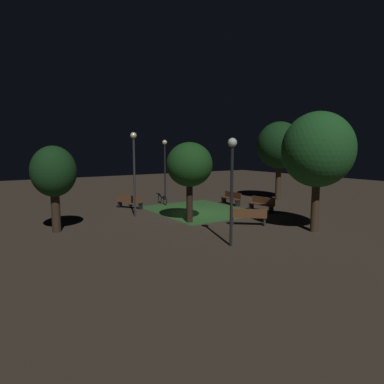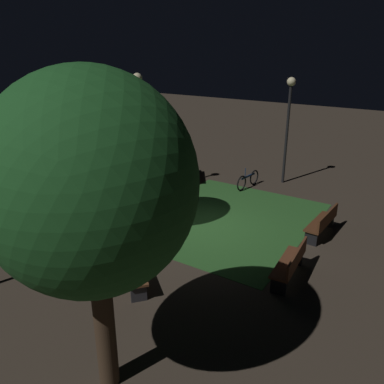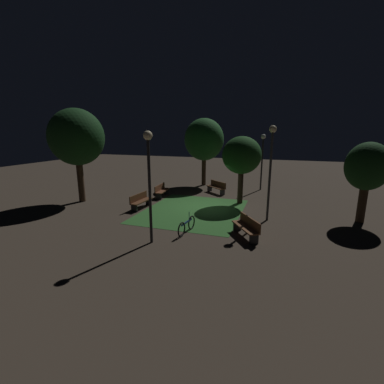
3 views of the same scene
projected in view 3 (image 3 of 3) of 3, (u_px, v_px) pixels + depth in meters
name	position (u px, v px, depth m)	size (l,w,h in m)	color
ground_plane	(204.00, 207.00, 16.17)	(60.00, 60.00, 0.00)	#3D3328
grass_lawn	(193.00, 211.00, 15.42)	(6.65, 5.50, 0.01)	#2D6028
bench_front_left	(162.00, 190.00, 18.53)	(1.83, 0.61, 0.88)	brown
bench_lawn_edge	(141.00, 200.00, 15.80)	(1.82, 0.57, 0.88)	#512D19
bench_path_side	(247.00, 226.00, 11.48)	(1.76, 1.40, 0.88)	brown
bench_near_trees	(217.00, 187.00, 19.72)	(1.52, 1.69, 0.88)	brown
tree_near_wall	(242.00, 156.00, 16.36)	(2.41, 2.41, 4.23)	#2D2116
tree_left_canopy	(77.00, 138.00, 16.56)	(3.38, 3.38, 5.92)	#423021
tree_right_canopy	(204.00, 140.00, 21.91)	(3.26, 3.26, 5.57)	#423021
tree_back_right	(367.00, 168.00, 12.88)	(2.04, 2.04, 4.03)	#38281C
lamp_post_plaza_east	(271.00, 158.00, 13.05)	(0.36, 0.36, 4.80)	#333338
lamp_post_path_center	(149.00, 169.00, 10.33)	(0.36, 0.36, 4.54)	black
lamp_post_near_wall	(262.00, 152.00, 20.27)	(0.36, 0.36, 4.30)	black
bicycle	(187.00, 226.00, 11.98)	(1.66, 0.26, 0.93)	black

